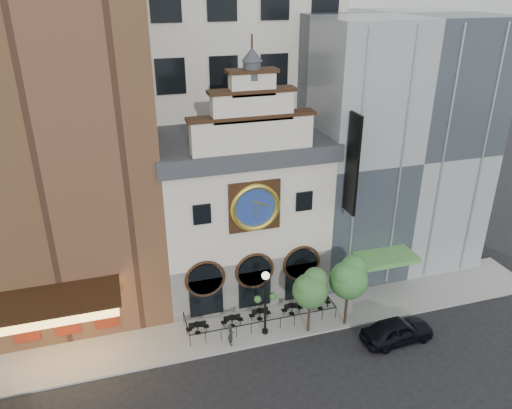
{
  "coord_description": "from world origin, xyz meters",
  "views": [
    {
      "loc": [
        -8.74,
        -25.26,
        22.67
      ],
      "look_at": [
        0.74,
        6.0,
        7.67
      ],
      "focal_mm": 35.0,
      "sensor_mm": 36.0,
      "label": 1
    }
  ],
  "objects_px": {
    "bistro_1": "(232,321)",
    "car_right": "(397,330)",
    "pedestrian": "(231,335)",
    "bistro_4": "(320,303)",
    "lamppost": "(265,296)",
    "tree_right": "(349,277)",
    "bistro_0": "(198,328)",
    "bistro_3": "(292,309)",
    "tree_left": "(311,288)",
    "bistro_2": "(260,314)"
  },
  "relations": [
    {
      "from": "lamppost",
      "to": "tree_right",
      "type": "bearing_deg",
      "value": -6.59
    },
    {
      "from": "pedestrian",
      "to": "tree_left",
      "type": "height_order",
      "value": "tree_left"
    },
    {
      "from": "car_right",
      "to": "bistro_0",
      "type": "bearing_deg",
      "value": 67.44
    },
    {
      "from": "bistro_0",
      "to": "bistro_3",
      "type": "bearing_deg",
      "value": 1.11
    },
    {
      "from": "bistro_3",
      "to": "bistro_4",
      "type": "relative_size",
      "value": 1.0
    },
    {
      "from": "bistro_4",
      "to": "car_right",
      "type": "height_order",
      "value": "car_right"
    },
    {
      "from": "bistro_4",
      "to": "car_right",
      "type": "xyz_separation_m",
      "value": [
        3.61,
        -4.64,
        0.24
      ]
    },
    {
      "from": "bistro_4",
      "to": "car_right",
      "type": "bearing_deg",
      "value": -52.07
    },
    {
      "from": "bistro_0",
      "to": "car_right",
      "type": "height_order",
      "value": "car_right"
    },
    {
      "from": "bistro_3",
      "to": "pedestrian",
      "type": "height_order",
      "value": "pedestrian"
    },
    {
      "from": "bistro_4",
      "to": "bistro_3",
      "type": "bearing_deg",
      "value": -179.99
    },
    {
      "from": "bistro_1",
      "to": "pedestrian",
      "type": "bearing_deg",
      "value": -107.0
    },
    {
      "from": "bistro_1",
      "to": "tree_right",
      "type": "distance_m",
      "value": 8.73
    },
    {
      "from": "bistro_0",
      "to": "lamppost",
      "type": "distance_m",
      "value": 5.34
    },
    {
      "from": "bistro_1",
      "to": "tree_right",
      "type": "bearing_deg",
      "value": -14.39
    },
    {
      "from": "bistro_0",
      "to": "bistro_4",
      "type": "relative_size",
      "value": 1.0
    },
    {
      "from": "car_right",
      "to": "pedestrian",
      "type": "distance_m",
      "value": 11.27
    },
    {
      "from": "bistro_3",
      "to": "tree_left",
      "type": "xyz_separation_m",
      "value": [
        0.45,
        -2.09,
        3.06
      ]
    },
    {
      "from": "bistro_0",
      "to": "bistro_3",
      "type": "distance_m",
      "value": 7.0
    },
    {
      "from": "bistro_0",
      "to": "bistro_2",
      "type": "relative_size",
      "value": 1.0
    },
    {
      "from": "tree_left",
      "to": "bistro_1",
      "type": "bearing_deg",
      "value": 158.1
    },
    {
      "from": "car_right",
      "to": "tree_left",
      "type": "distance_m",
      "value": 6.61
    },
    {
      "from": "bistro_0",
      "to": "tree_left",
      "type": "xyz_separation_m",
      "value": [
        7.45,
        -1.96,
        3.06
      ]
    },
    {
      "from": "bistro_1",
      "to": "pedestrian",
      "type": "xyz_separation_m",
      "value": [
        -0.55,
        -1.81,
        0.33
      ]
    },
    {
      "from": "lamppost",
      "to": "tree_left",
      "type": "height_order",
      "value": "lamppost"
    },
    {
      "from": "bistro_3",
      "to": "tree_right",
      "type": "distance_m",
      "value": 5.16
    },
    {
      "from": "bistro_1",
      "to": "lamppost",
      "type": "relative_size",
      "value": 0.32
    },
    {
      "from": "pedestrian",
      "to": "tree_right",
      "type": "height_order",
      "value": "tree_right"
    },
    {
      "from": "pedestrian",
      "to": "tree_right",
      "type": "relative_size",
      "value": 0.3
    },
    {
      "from": "bistro_3",
      "to": "bistro_2",
      "type": "bearing_deg",
      "value": 178.0
    },
    {
      "from": "bistro_1",
      "to": "car_right",
      "type": "bearing_deg",
      "value": -23.64
    },
    {
      "from": "bistro_2",
      "to": "lamppost",
      "type": "bearing_deg",
      "value": -93.79
    },
    {
      "from": "bistro_1",
      "to": "pedestrian",
      "type": "relative_size",
      "value": 1.0
    },
    {
      "from": "bistro_0",
      "to": "bistro_4",
      "type": "distance_m",
      "value": 9.24
    },
    {
      "from": "pedestrian",
      "to": "lamppost",
      "type": "distance_m",
      "value": 3.44
    },
    {
      "from": "bistro_1",
      "to": "tree_left",
      "type": "height_order",
      "value": "tree_left"
    },
    {
      "from": "bistro_0",
      "to": "bistro_1",
      "type": "xyz_separation_m",
      "value": [
        2.47,
        0.04,
        0.0
      ]
    },
    {
      "from": "bistro_1",
      "to": "tree_left",
      "type": "relative_size",
      "value": 0.33
    },
    {
      "from": "bistro_2",
      "to": "pedestrian",
      "type": "relative_size",
      "value": 1.0
    },
    {
      "from": "bistro_1",
      "to": "car_right",
      "type": "height_order",
      "value": "car_right"
    },
    {
      "from": "bistro_1",
      "to": "pedestrian",
      "type": "height_order",
      "value": "pedestrian"
    },
    {
      "from": "bistro_0",
      "to": "bistro_2",
      "type": "bearing_deg",
      "value": 2.75
    },
    {
      "from": "lamppost",
      "to": "tree_right",
      "type": "height_order",
      "value": "tree_right"
    },
    {
      "from": "bistro_3",
      "to": "bistro_4",
      "type": "height_order",
      "value": "same"
    },
    {
      "from": "bistro_2",
      "to": "pedestrian",
      "type": "xyz_separation_m",
      "value": [
        -2.65,
        -1.99,
        0.33
      ]
    },
    {
      "from": "bistro_2",
      "to": "bistro_4",
      "type": "height_order",
      "value": "same"
    },
    {
      "from": "bistro_1",
      "to": "bistro_2",
      "type": "bearing_deg",
      "value": 4.83
    },
    {
      "from": "pedestrian",
      "to": "tree_left",
      "type": "xyz_separation_m",
      "value": [
        5.53,
        -0.19,
        2.74
      ]
    },
    {
      "from": "car_right",
      "to": "tree_right",
      "type": "distance_m",
      "value": 4.82
    },
    {
      "from": "bistro_3",
      "to": "pedestrian",
      "type": "relative_size",
      "value": 1.0
    }
  ]
}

